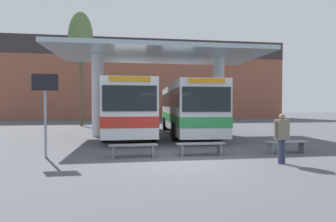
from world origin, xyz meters
TOP-DOWN VIEW (x-y plane):
  - ground_plane at (0.00, 0.00)m, footprint 100.00×100.00m
  - townhouse_backdrop at (0.00, 27.13)m, footprint 40.00×0.58m
  - station_canopy at (0.00, 7.73)m, footprint 12.57×5.84m
  - transit_bus_left_bay at (-1.86, 8.50)m, footprint 2.86×10.93m
  - transit_bus_center_bay at (1.84, 8.39)m, footprint 3.05×10.94m
  - waiting_bench_near_pillar at (4.29, 1.07)m, footprint 1.69×0.44m
  - waiting_bench_mid_platform at (-1.72, 1.07)m, footprint 1.77×0.44m
  - waiting_bench_far_platform at (0.79, 1.07)m, footprint 1.85×0.44m
  - info_sign_platform at (-4.87, 1.47)m, footprint 0.90×0.09m
  - pedestrian_waiting at (3.02, -0.67)m, footprint 0.60×0.31m
  - poplar_tree_behind_left at (-6.26, 16.03)m, footprint 2.16×2.16m
  - parked_car_street at (4.71, 23.66)m, footprint 4.26×2.14m

SIDE VIEW (x-z plane):
  - ground_plane at x=0.00m, z-range 0.00..0.00m
  - waiting_bench_near_pillar at x=4.29m, z-range 0.11..0.57m
  - waiting_bench_mid_platform at x=-1.72m, z-range 0.11..0.57m
  - waiting_bench_far_platform at x=0.79m, z-range 0.12..0.58m
  - pedestrian_waiting at x=3.02m, z-range 0.18..1.80m
  - parked_car_street at x=4.71m, z-range -0.05..2.28m
  - transit_bus_center_bay at x=1.84m, z-range 0.18..3.33m
  - transit_bus_left_bay at x=-1.86m, z-range 0.20..3.37m
  - info_sign_platform at x=-4.87m, z-range 0.64..3.66m
  - station_canopy at x=0.00m, z-range 1.90..7.07m
  - townhouse_backdrop at x=0.00m, z-range 0.86..11.73m
  - poplar_tree_behind_left at x=-6.26m, z-range 2.65..12.91m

